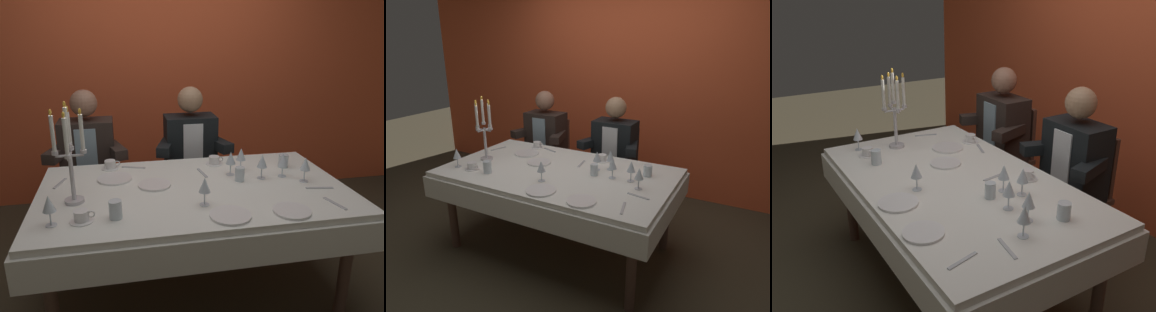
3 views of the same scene
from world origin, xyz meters
TOP-DOWN VIEW (x-y plane):
  - ground_plane at (0.00, 0.00)m, footprint 12.00×12.00m
  - back_wall at (0.00, 1.66)m, footprint 6.00×0.12m
  - dining_table at (0.00, 0.00)m, footprint 1.94×1.14m
  - candelabra at (-0.71, -0.08)m, footprint 0.19×0.19m
  - dinner_plate_0 at (-0.48, 0.23)m, footprint 0.23×0.23m
  - dinner_plate_1 at (-0.24, 0.07)m, footprint 0.21×0.21m
  - dinner_plate_2 at (0.45, -0.43)m, footprint 0.21×0.21m
  - dinner_plate_3 at (0.11, -0.42)m, footprint 0.22×0.22m
  - wine_glass_0 at (0.72, -0.04)m, footprint 0.07×0.07m
  - wine_glass_1 at (-0.80, -0.33)m, footprint 0.07×0.07m
  - wine_glass_2 at (0.62, 0.07)m, footprint 0.07×0.07m
  - wine_glass_3 at (0.28, 0.16)m, footprint 0.07×0.07m
  - wine_glass_4 at (0.38, 0.23)m, footprint 0.07×0.07m
  - wine_glass_5 at (0.01, -0.25)m, footprint 0.07×0.07m
  - wine_glass_6 at (0.47, 0.06)m, footprint 0.07×0.07m
  - water_tumbler_0 at (0.70, 0.24)m, footprint 0.07×0.07m
  - water_tumbler_1 at (-0.48, -0.32)m, footprint 0.07×0.07m
  - water_tumbler_2 at (0.31, 0.05)m, footprint 0.06×0.06m
  - coffee_cup_0 at (-0.65, -0.32)m, footprint 0.13×0.12m
  - coffee_cup_1 at (0.23, 0.39)m, footprint 0.13×0.12m
  - coffee_cup_2 at (-0.51, 0.44)m, footprint 0.13×0.12m
  - fork_0 at (-0.35, 0.43)m, footprint 0.17×0.07m
  - fork_1 at (0.10, 0.23)m, footprint 0.04×0.17m
  - fork_2 at (-0.83, 0.22)m, footprint 0.07×0.17m
  - fork_3 at (0.76, -0.17)m, footprint 0.17×0.05m
  - spoon_4 at (0.74, -0.39)m, footprint 0.06×0.17m
  - seated_diner_0 at (-0.70, 0.89)m, footprint 0.63×0.48m
  - seated_diner_1 at (0.15, 0.89)m, footprint 0.63×0.48m

SIDE VIEW (x-z plane):
  - ground_plane at x=0.00m, z-range 0.00..0.00m
  - dining_table at x=0.00m, z-range 0.25..0.99m
  - seated_diner_0 at x=-0.70m, z-range 0.12..1.36m
  - seated_diner_1 at x=0.15m, z-range 0.12..1.36m
  - fork_0 at x=-0.35m, z-range 0.74..0.75m
  - fork_1 at x=0.10m, z-range 0.74..0.75m
  - fork_2 at x=-0.83m, z-range 0.74..0.75m
  - fork_3 at x=0.76m, z-range 0.74..0.75m
  - spoon_4 at x=0.74m, z-range 0.74..0.75m
  - dinner_plate_0 at x=-0.48m, z-range 0.74..0.75m
  - dinner_plate_1 at x=-0.24m, z-range 0.74..0.75m
  - dinner_plate_2 at x=0.45m, z-range 0.74..0.75m
  - dinner_plate_3 at x=0.11m, z-range 0.74..0.75m
  - coffee_cup_0 at x=-0.65m, z-range 0.74..0.80m
  - coffee_cup_1 at x=0.23m, z-range 0.74..0.80m
  - coffee_cup_2 at x=-0.51m, z-range 0.74..0.80m
  - water_tumbler_0 at x=0.70m, z-range 0.74..0.83m
  - water_tumbler_2 at x=0.31m, z-range 0.74..0.83m
  - water_tumbler_1 at x=-0.48m, z-range 0.74..0.84m
  - wine_glass_0 at x=0.72m, z-range 0.77..0.94m
  - wine_glass_1 at x=-0.80m, z-range 0.77..0.94m
  - wine_glass_2 at x=0.62m, z-range 0.77..0.94m
  - wine_glass_4 at x=0.38m, z-range 0.77..0.94m
  - wine_glass_3 at x=0.28m, z-range 0.77..0.94m
  - wine_glass_5 at x=0.01m, z-range 0.77..0.94m
  - wine_glass_6 at x=0.47m, z-range 0.77..0.94m
  - candelabra at x=-0.71m, z-range 0.72..1.31m
  - back_wall at x=0.00m, z-range 0.00..2.70m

